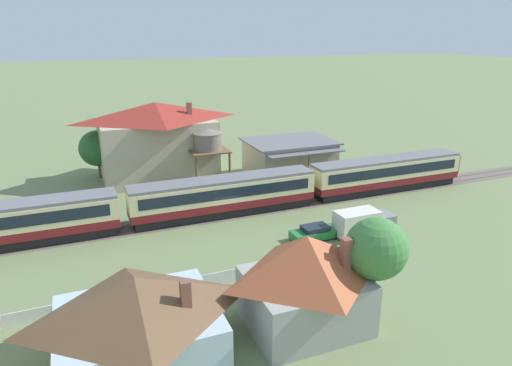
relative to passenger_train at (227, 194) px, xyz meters
The scene contains 13 objects.
ground_plane 2.34m from the passenger_train, 129.30° to the right, with size 600.00×600.00×0.00m, color #707F51.
passenger_train is the anchor object (origin of this frame).
railway_track 2.62m from the passenger_train, ahead, with size 134.42×3.60×0.04m.
station_building 15.71m from the passenger_train, 39.76° to the left, with size 11.23×9.63×4.61m.
station_house_red_roof 16.13m from the passenger_train, 104.77° to the left, with size 14.94×10.11×9.71m.
water_tower 10.56m from the passenger_train, 84.02° to the left, with size 4.59×4.59×6.99m.
cottage_brown_roof 21.92m from the passenger_train, 122.03° to the right, with size 9.70×7.91×5.02m.
cottage_terracotta_roof_2 19.82m from the passenger_train, 94.20° to the right, with size 7.74×6.41×6.22m.
picket_fence_front 18.83m from the passenger_train, 136.01° to the right, with size 35.24×0.06×1.05m, color white.
parked_car_green 10.49m from the passenger_train, 57.40° to the right, with size 4.80×1.86×1.29m.
delivery_truck_grey 13.90m from the passenger_train, 44.42° to the right, with size 5.75×2.12×2.49m.
yard_tree_0 21.28m from the passenger_train, 121.90° to the left, with size 4.55×4.55×6.19m.
yard_tree_2 21.45m from the passenger_train, 82.81° to the right, with size 3.92×3.92×7.19m.
Camera 1 is at (-13.27, -41.14, 17.89)m, focal length 32.00 mm.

